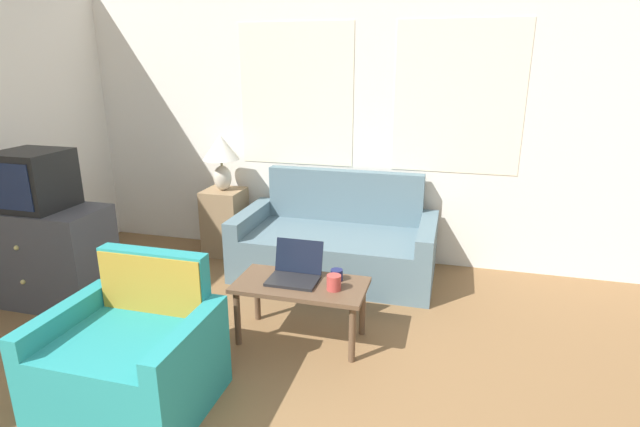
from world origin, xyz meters
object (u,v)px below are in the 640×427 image
Objects in this scene: cup_yellow at (337,275)px; table_lamp at (221,153)px; couch at (337,245)px; laptop at (295,271)px; coffee_table at (301,291)px; cup_navy at (334,283)px; television at (33,180)px; armchair at (134,359)px.

table_lamp is at bearing 139.11° from cup_yellow.
couch is at bearing -8.09° from table_lamp.
laptop is (1.16, -1.30, -0.53)m from table_lamp.
cup_navy is at bearing -9.10° from coffee_table.
table_lamp is at bearing 171.91° from couch.
laptop is at bearing -48.30° from table_lamp.
coffee_table is 0.14m from laptop.
television reaches higher than laptop.
couch is 1.28m from cup_navy.
cup_yellow is (1.44, -1.25, -0.55)m from table_lamp.
couch is at bearing 91.58° from coffee_table.
table_lamp reaches higher than cup_navy.
armchair is at bearing -124.56° from laptop.
coffee_table is (1.21, -1.36, -0.65)m from table_lamp.
laptop is (0.64, 0.94, 0.21)m from armchair.
couch is 2.17m from armchair.
coffee_table is (0.70, 0.88, 0.10)m from armchair.
television is at bearing 147.46° from armchair.
couch is 2.00× the size of armchair.
armchair is at bearing -107.92° from couch.
table_lamp is at bearing 131.84° from coffee_table.
laptop is (-0.06, 0.06, 0.11)m from coffee_table.
cup_yellow is at bearing 26.28° from coffee_table.
coffee_table is 10.69× the size of cup_yellow.
cup_yellow is at bearing 96.27° from cup_navy.
armchair is 1.37m from cup_yellow.
table_lamp is 1.98m from cup_yellow.
laptop is 3.30× the size of cup_navy.
couch is 20.90× the size of cup_yellow.
armchair is at bearing -138.24° from cup_navy.
television is at bearing -177.86° from cup_yellow.
table_lamp is 0.60× the size of coffee_table.
cup_navy is (0.94, 0.84, 0.21)m from armchair.
coffee_table is at bearing -153.72° from cup_yellow.
armchair is (-0.67, -2.07, 0.01)m from couch.
television reaches higher than armchair.
cup_yellow is at bearing 10.93° from laptop.
armchair is 1.16m from laptop.
coffee_table is (0.03, -1.19, 0.11)m from couch.
cup_yellow reaches higher than coffee_table.
couch is 2.50m from television.
cup_yellow is (0.28, 0.05, -0.02)m from laptop.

